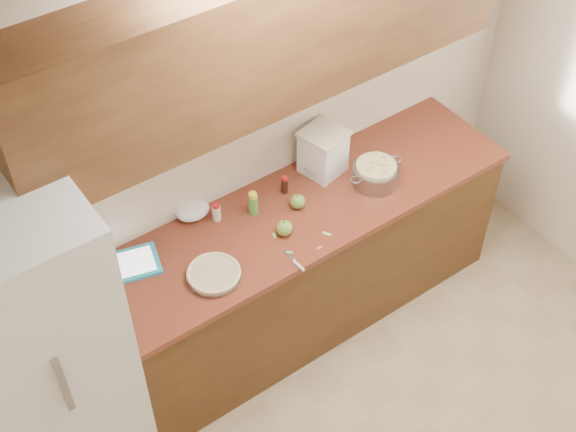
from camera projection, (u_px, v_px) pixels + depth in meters
room_shell at (509, 365)px, 3.14m from camera, size 3.60×3.60×3.60m
counter_run at (289, 271)px, 4.58m from camera, size 2.64×0.68×0.92m
upper_cabinets at (270, 35)px, 3.61m from camera, size 2.60×0.34×0.70m
fridge at (38, 353)px, 3.66m from camera, size 0.70×0.70×1.80m
pie at (214, 274)px, 3.93m from camera, size 0.28×0.28×0.04m
colander at (376, 174)px, 4.39m from camera, size 0.34×0.25×0.13m
flour_canister at (323, 151)px, 4.40m from camera, size 0.27×0.27×0.27m
tablet at (131, 264)px, 4.00m from camera, size 0.33×0.28×0.02m
paring_knife at (297, 264)px, 4.00m from camera, size 0.03×0.17×0.02m
lemon_bottle at (253, 203)px, 4.22m from camera, size 0.05×0.05×0.14m
cinnamon_shaker at (216, 212)px, 4.19m from camera, size 0.05×0.05×0.11m
vanilla_bottle at (285, 185)px, 4.34m from camera, size 0.04×0.04×0.11m
mixing_bowl at (319, 167)px, 4.46m from camera, size 0.19×0.19×0.07m
paper_towel at (193, 210)px, 4.22m from camera, size 0.19×0.15×0.08m
apple_left at (284, 228)px, 4.13m from camera, size 0.09×0.09×0.10m
apple_center at (298, 201)px, 4.26m from camera, size 0.08×0.08×0.10m
peel_a at (287, 228)px, 4.18m from camera, size 0.02×0.04×0.00m
peel_b at (274, 236)px, 4.15m from camera, size 0.03×0.04×0.00m
peel_c at (327, 234)px, 4.15m from camera, size 0.04×0.05×0.00m
peel_d at (319, 248)px, 4.09m from camera, size 0.03×0.01×0.00m
peel_e at (290, 252)px, 4.06m from camera, size 0.03×0.03×0.00m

